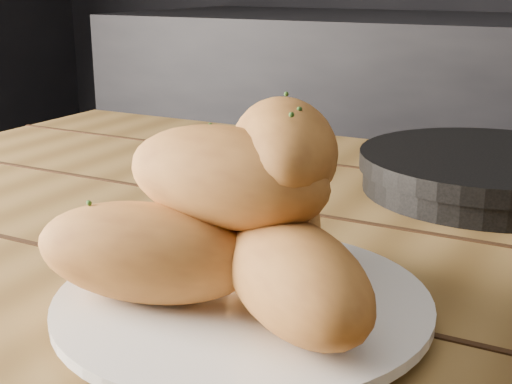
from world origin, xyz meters
name	(u,v)px	position (x,y,z in m)	size (l,w,h in m)	color
table	(401,373)	(-0.37, 0.58, 0.65)	(1.47, 0.94, 0.75)	olive
plate	(243,306)	(-0.45, 0.45, 0.76)	(0.27, 0.27, 0.02)	white
bread_rolls	(243,216)	(-0.45, 0.45, 0.83)	(0.28, 0.25, 0.14)	#BE7A34
skillet	(490,172)	(-0.35, 0.85, 0.77)	(0.42, 0.29, 0.05)	black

